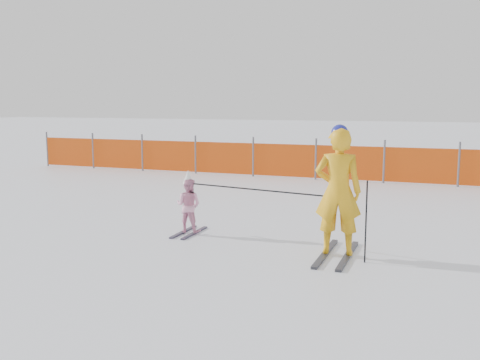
{
  "coord_description": "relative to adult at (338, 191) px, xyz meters",
  "views": [
    {
      "loc": [
        3.19,
        -7.97,
        2.32
      ],
      "look_at": [
        0.0,
        0.5,
        1.0
      ],
      "focal_mm": 40.0,
      "sensor_mm": 36.0,
      "label": 1
    }
  ],
  "objects": [
    {
      "name": "safety_fence",
      "position": [
        -3.74,
        7.89,
        -0.44
      ],
      "size": [
        16.8,
        0.06,
        1.25
      ],
      "color": "#595960",
      "rests_on": "ground"
    },
    {
      "name": "adult",
      "position": [
        0.0,
        0.0,
        0.0
      ],
      "size": [
        0.75,
        1.61,
        2.0
      ],
      "color": "black",
      "rests_on": "ground"
    },
    {
      "name": "ground",
      "position": [
        -1.78,
        0.06,
        -1.0
      ],
      "size": [
        120.0,
        120.0,
        0.0
      ],
      "primitive_type": "plane",
      "color": "white",
      "rests_on": "ground"
    },
    {
      "name": "ski_poles",
      "position": [
        -0.78,
        0.1,
        -0.19
      ],
      "size": [
        3.07,
        0.69,
        1.21
      ],
      "color": "black",
      "rests_on": "ground"
    },
    {
      "name": "child",
      "position": [
        -2.73,
        0.49,
        -0.48
      ],
      "size": [
        0.47,
        0.97,
        1.14
      ],
      "color": "black",
      "rests_on": "ground"
    }
  ]
}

